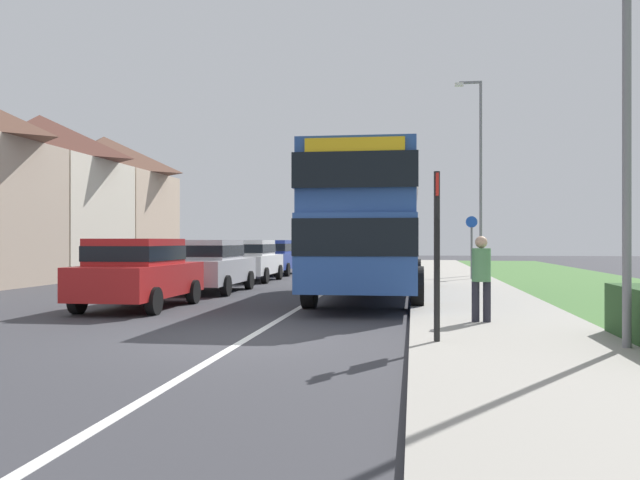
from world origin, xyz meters
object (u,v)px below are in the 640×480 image
object	(u,v)px
cycle_route_sign	(472,245)
double_decker_bus	(370,220)
parked_car_white	(249,259)
parked_car_silver	(209,263)
street_lamp_near	(618,65)
bus_stop_sign	(437,244)
street_lamp_mid	(478,166)
pedestrian_at_stop	(481,275)
parked_car_blue	(275,256)
parked_car_red	(138,270)

from	to	relation	value
cycle_route_sign	double_decker_bus	bearing A→B (deg)	-113.12
parked_car_white	parked_car_silver	bearing A→B (deg)	-88.84
parked_car_silver	street_lamp_near	xyz separation A→B (m)	(8.98, -10.02, 3.12)
bus_stop_sign	street_lamp_mid	bearing A→B (deg)	82.80
pedestrian_at_stop	street_lamp_near	xyz separation A→B (m)	(1.58, -2.66, 3.03)
pedestrian_at_stop	bus_stop_sign	size ratio (longest dim) A/B	0.64
double_decker_bus	bus_stop_sign	size ratio (longest dim) A/B	3.87
parked_car_white	parked_car_blue	bearing A→B (deg)	90.57
double_decker_bus	parked_car_blue	bearing A→B (deg)	113.35
bus_stop_sign	street_lamp_mid	world-z (taller)	street_lamp_mid
parked_car_white	parked_car_blue	size ratio (longest dim) A/B	0.90
bus_stop_sign	cycle_route_sign	xyz separation A→B (m)	(1.88, 16.23, -0.11)
parked_car_silver	parked_car_blue	size ratio (longest dim) A/B	0.95
parked_car_blue	parked_car_red	bearing A→B (deg)	-89.94
parked_car_white	street_lamp_mid	bearing A→B (deg)	22.62
pedestrian_at_stop	cycle_route_sign	size ratio (longest dim) A/B	0.66
parked_car_white	pedestrian_at_stop	size ratio (longest dim) A/B	2.48
parked_car_blue	street_lamp_near	size ratio (longest dim) A/B	0.66
parked_car_silver	parked_car_white	xyz separation A→B (m)	(-0.11, 5.49, -0.00)
parked_car_white	street_lamp_near	distance (m)	18.25
parked_car_red	double_decker_bus	bearing A→B (deg)	33.56
parked_car_red	street_lamp_mid	distance (m)	17.27
parked_car_red	parked_car_blue	size ratio (longest dim) A/B	0.90
street_lamp_mid	parked_car_blue	bearing A→B (deg)	172.03
parked_car_blue	pedestrian_at_stop	bearing A→B (deg)	-67.09
parked_car_silver	street_lamp_near	distance (m)	13.81
street_lamp_near	parked_car_red	bearing A→B (deg)	150.79
parked_car_red	parked_car_white	size ratio (longest dim) A/B	1.00
double_decker_bus	pedestrian_at_stop	world-z (taller)	double_decker_bus
pedestrian_at_stop	cycle_route_sign	world-z (taller)	cycle_route_sign
parked_car_silver	pedestrian_at_stop	bearing A→B (deg)	-44.84
parked_car_red	street_lamp_near	distance (m)	10.91
parked_car_red	parked_car_silver	world-z (taller)	parked_car_red
parked_car_silver	double_decker_bus	bearing A→B (deg)	-16.45
parked_car_red	cycle_route_sign	distance (m)	14.22
parked_car_red	bus_stop_sign	xyz separation A→B (m)	(6.67, -4.88, 0.64)
double_decker_bus	parked_car_silver	bearing A→B (deg)	163.55
pedestrian_at_stop	parked_car_red	bearing A→B (deg)	162.05
parked_car_silver	parked_car_blue	distance (m)	10.53
parked_car_white	street_lamp_mid	xyz separation A→B (m)	(9.05, 3.77, 3.85)
parked_car_blue	street_lamp_mid	world-z (taller)	street_lamp_mid
parked_car_silver	parked_car_blue	xyz separation A→B (m)	(-0.16, 10.53, -0.00)
pedestrian_at_stop	street_lamp_near	world-z (taller)	street_lamp_near
bus_stop_sign	parked_car_silver	bearing A→B (deg)	123.69
double_decker_bus	pedestrian_at_stop	xyz separation A→B (m)	(2.37, -5.88, -1.17)
pedestrian_at_stop	parked_car_silver	bearing A→B (deg)	135.16
street_lamp_near	street_lamp_mid	world-z (taller)	street_lamp_mid
parked_car_white	parked_car_blue	world-z (taller)	parked_car_white
parked_car_red	parked_car_silver	bearing A→B (deg)	88.31
parked_car_blue	street_lamp_near	xyz separation A→B (m)	(9.14, -20.55, 3.12)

